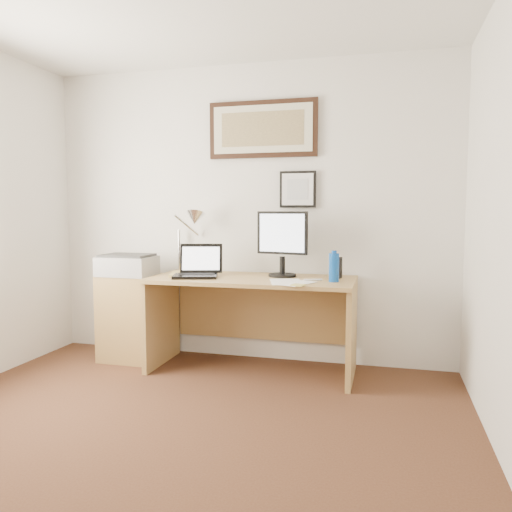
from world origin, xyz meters
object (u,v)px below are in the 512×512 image
(desk, at_px, (255,305))
(side_cabinet, at_px, (133,317))
(water_bottle, at_px, (334,267))
(book, at_px, (171,274))
(laptop, at_px, (197,270))
(lcd_monitor, at_px, (282,240))
(printer, at_px, (127,265))

(desk, bearing_deg, side_cabinet, -178.11)
(water_bottle, bearing_deg, book, 178.54)
(side_cabinet, bearing_deg, laptop, -9.74)
(desk, height_order, lcd_monitor, lcd_monitor)
(water_bottle, bearing_deg, laptop, 179.85)
(book, bearing_deg, desk, 9.55)
(side_cabinet, height_order, printer, printer)
(water_bottle, height_order, laptop, laptop)
(printer, bearing_deg, book, -5.82)
(book, bearing_deg, water_bottle, -1.46)
(laptop, height_order, printer, laptop)
(side_cabinet, distance_m, book, 0.56)
(desk, height_order, printer, printer)
(printer, bearing_deg, lcd_monitor, 4.74)
(book, height_order, printer, printer)
(side_cabinet, height_order, water_bottle, water_bottle)
(laptop, relative_size, lcd_monitor, 0.76)
(water_bottle, height_order, lcd_monitor, lcd_monitor)
(water_bottle, height_order, printer, water_bottle)
(book, height_order, lcd_monitor, lcd_monitor)
(book, distance_m, laptop, 0.25)
(water_bottle, relative_size, lcd_monitor, 0.41)
(water_bottle, xyz_separation_m, printer, (-1.74, 0.08, -0.04))
(side_cabinet, xyz_separation_m, printer, (-0.02, -0.04, 0.45))
(lcd_monitor, distance_m, printer, 1.33)
(side_cabinet, distance_m, printer, 0.46)
(side_cabinet, relative_size, lcd_monitor, 1.40)
(laptop, bearing_deg, book, 172.79)
(side_cabinet, height_order, desk, desk)
(side_cabinet, bearing_deg, water_bottle, -3.74)
(water_bottle, distance_m, lcd_monitor, 0.50)
(book, bearing_deg, lcd_monitor, 9.59)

